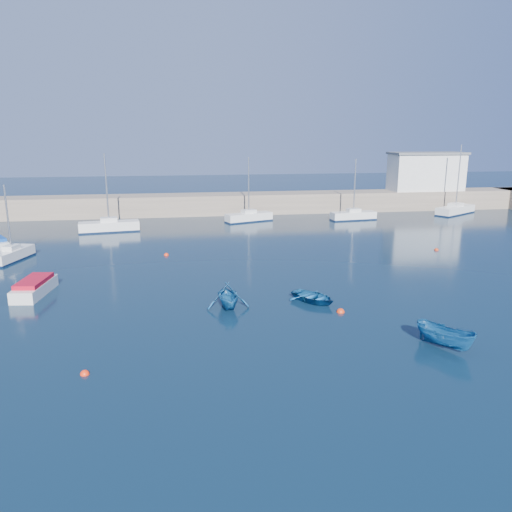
{
  "coord_description": "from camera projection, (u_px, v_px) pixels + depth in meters",
  "views": [
    {
      "loc": [
        -4.62,
        -20.1,
        10.43
      ],
      "look_at": [
        0.97,
        15.3,
        1.6
      ],
      "focal_mm": 35.0,
      "sensor_mm": 36.0,
      "label": 1
    }
  ],
  "objects": [
    {
      "name": "sailboat_7",
      "position": [
        353.0,
        215.0,
        61.7
      ],
      "size": [
        5.77,
        2.19,
        7.48
      ],
      "rotation": [
        0.0,
        0.0,
        1.68
      ],
      "color": "silver",
      "rests_on": "ground"
    },
    {
      "name": "dinghy_center",
      "position": [
        313.0,
        297.0,
        31.66
      ],
      "size": [
        3.62,
        3.82,
        0.64
      ],
      "primitive_type": "imported",
      "rotation": [
        0.0,
        0.0,
        0.63
      ],
      "color": "#134E85",
      "rests_on": "ground"
    },
    {
      "name": "buoy_0",
      "position": [
        85.0,
        374.0,
        22.18
      ],
      "size": [
        0.41,
        0.41,
        0.41
      ],
      "primitive_type": "sphere",
      "color": "#FF2D0D",
      "rests_on": "ground"
    },
    {
      "name": "buoy_4",
      "position": [
        436.0,
        250.0,
        45.75
      ],
      "size": [
        0.4,
        0.4,
        0.4
      ],
      "primitive_type": "sphere",
      "color": "red",
      "rests_on": "ground"
    },
    {
      "name": "ground",
      "position": [
        288.0,
        371.0,
        22.47
      ],
      "size": [
        220.0,
        220.0,
        0.0
      ],
      "primitive_type": "plane",
      "color": "#0B1F32",
      "rests_on": "ground"
    },
    {
      "name": "back_wall",
      "position": [
        213.0,
        204.0,
        66.28
      ],
      "size": [
        96.0,
        4.5,
        2.6
      ],
      "primitive_type": "cube",
      "color": "gray",
      "rests_on": "ground"
    },
    {
      "name": "harbor_office",
      "position": [
        426.0,
        172.0,
        69.91
      ],
      "size": [
        10.0,
        4.0,
        5.0
      ],
      "primitive_type": "cube",
      "color": "silver",
      "rests_on": "back_wall"
    },
    {
      "name": "sailboat_6",
      "position": [
        249.0,
        217.0,
        60.58
      ],
      "size": [
        6.01,
        3.52,
        7.7
      ],
      "rotation": [
        0.0,
        0.0,
        1.92
      ],
      "color": "silver",
      "rests_on": "ground"
    },
    {
      "name": "sailboat_3",
      "position": [
        12.0,
        255.0,
        41.89
      ],
      "size": [
        2.63,
        4.91,
        6.38
      ],
      "rotation": [
        0.0,
        0.0,
        -0.29
      ],
      "color": "silver",
      "rests_on": "ground"
    },
    {
      "name": "sailboat_5",
      "position": [
        109.0,
        226.0,
        54.31
      ],
      "size": [
        6.53,
        2.68,
        8.39
      ],
      "rotation": [
        0.0,
        0.0,
        1.72
      ],
      "color": "silver",
      "rests_on": "ground"
    },
    {
      "name": "sailboat_8",
      "position": [
        455.0,
        210.0,
        66.23
      ],
      "size": [
        6.91,
        5.32,
        9.03
      ],
      "rotation": [
        0.0,
        0.0,
        2.13
      ],
      "color": "silver",
      "rests_on": "ground"
    },
    {
      "name": "dinghy_right",
      "position": [
        445.0,
        337.0,
        24.76
      ],
      "size": [
        2.67,
        3.29,
        1.21
      ],
      "primitive_type": "imported",
      "rotation": [
        0.0,
        0.0,
        0.56
      ],
      "color": "#134E85",
      "rests_on": "ground"
    },
    {
      "name": "motorboat_1",
      "position": [
        34.0,
        287.0,
        33.09
      ],
      "size": [
        2.1,
        4.56,
        1.08
      ],
      "rotation": [
        0.0,
        0.0,
        -0.13
      ],
      "color": "silver",
      "rests_on": "ground"
    },
    {
      "name": "dinghy_left",
      "position": [
        228.0,
        295.0,
        30.5
      ],
      "size": [
        2.81,
        3.2,
        1.59
      ],
      "primitive_type": "imported",
      "rotation": [
        0.0,
        0.0,
        0.07
      ],
      "color": "#134E85",
      "rests_on": "ground"
    },
    {
      "name": "buoy_1",
      "position": [
        340.0,
        312.0,
        29.88
      ],
      "size": [
        0.49,
        0.49,
        0.49
      ],
      "primitive_type": "sphere",
      "color": "red",
      "rests_on": "ground"
    },
    {
      "name": "buoy_3",
      "position": [
        166.0,
        255.0,
        43.85
      ],
      "size": [
        0.43,
        0.43,
        0.43
      ],
      "primitive_type": "sphere",
      "color": "#FF2D0D",
      "rests_on": "ground"
    }
  ]
}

